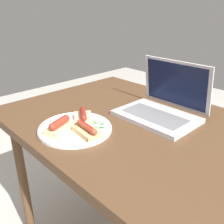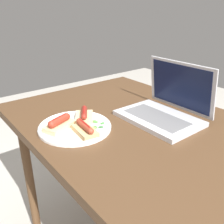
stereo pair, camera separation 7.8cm
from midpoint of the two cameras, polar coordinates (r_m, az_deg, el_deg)
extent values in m
cube|color=#4C331E|center=(0.94, 12.83, -5.69)|extent=(1.31, 0.78, 0.04)
cylinder|color=#4C331E|center=(1.67, 3.28, -6.53)|extent=(0.04, 0.04, 0.74)
cylinder|color=#4C331E|center=(1.40, -16.85, -14.19)|extent=(0.04, 0.04, 0.74)
cube|color=#B7B7BC|center=(1.02, 12.70, -1.44)|extent=(0.32, 0.22, 0.02)
cube|color=slate|center=(1.01, 12.27, -1.14)|extent=(0.26, 0.12, 0.00)
cube|color=#B7B7BC|center=(1.07, 17.39, 5.64)|extent=(0.32, 0.03, 0.20)
cube|color=#0C1433|center=(1.07, 17.26, 5.63)|extent=(0.28, 0.03, 0.18)
cylinder|color=white|center=(0.94, -6.10, -3.56)|extent=(0.27, 0.27, 0.01)
torus|color=white|center=(0.93, -6.12, -3.17)|extent=(0.27, 0.27, 0.01)
cube|color=#D6B784|center=(0.98, -4.09, -1.27)|extent=(0.12, 0.11, 0.02)
cylinder|color=maroon|center=(0.97, -4.12, -0.14)|extent=(0.08, 0.07, 0.02)
sphere|color=maroon|center=(0.93, -4.07, -1.18)|extent=(0.02, 0.02, 0.02)
sphere|color=maroon|center=(1.01, -4.16, 0.82)|extent=(0.02, 0.02, 0.02)
cylinder|color=red|center=(0.97, -4.14, 0.49)|extent=(0.06, 0.04, 0.00)
cube|color=tan|center=(0.87, -3.66, -4.46)|extent=(0.12, 0.07, 0.02)
cylinder|color=#9E3D28|center=(0.86, -3.69, -3.25)|extent=(0.09, 0.03, 0.02)
sphere|color=#9E3D28|center=(0.83, -2.19, -4.47)|extent=(0.02, 0.02, 0.02)
sphere|color=#9E3D28|center=(0.90, -5.07, -2.12)|extent=(0.02, 0.02, 0.02)
cylinder|color=red|center=(0.86, -3.71, -2.60)|extent=(0.08, 0.01, 0.00)
cube|color=#D6B784|center=(0.92, -9.49, -3.25)|extent=(0.10, 0.13, 0.02)
cylinder|color=maroon|center=(0.91, -9.59, -1.94)|extent=(0.05, 0.08, 0.03)
sphere|color=maroon|center=(0.94, -8.05, -1.06)|extent=(0.03, 0.03, 0.03)
sphere|color=maroon|center=(0.88, -11.23, -2.87)|extent=(0.03, 0.03, 0.03)
cylinder|color=red|center=(0.90, -9.65, -1.16)|extent=(0.03, 0.06, 0.01)
ellipsoid|color=#387A33|center=(0.95, 0.15, -2.64)|extent=(0.02, 0.02, 0.00)
ellipsoid|color=#2D662D|center=(0.92, -0.14, -3.50)|extent=(0.02, 0.02, 0.00)
ellipsoid|color=#387A33|center=(0.94, -2.39, -2.75)|extent=(0.02, 0.02, 0.00)
ellipsoid|color=#4C8E3D|center=(0.96, -1.53, -2.25)|extent=(0.03, 0.02, 0.01)
ellipsoid|color=#709E4C|center=(0.91, -1.61, -3.65)|extent=(0.03, 0.02, 0.01)
ellipsoid|color=#387A33|center=(0.91, -1.42, -3.56)|extent=(0.03, 0.02, 0.01)
camera|label=1|loc=(0.04, -87.59, 1.05)|focal=40.00mm
camera|label=2|loc=(0.04, 92.41, -1.05)|focal=40.00mm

